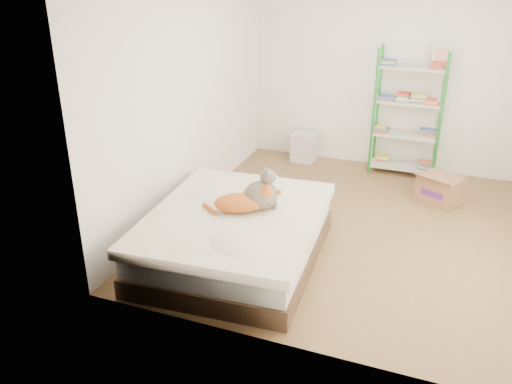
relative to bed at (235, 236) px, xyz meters
The scene contains 7 objects.
room 1.75m from the bed, 48.47° to the left, with size 3.81×4.21×2.61m.
bed is the anchor object (origin of this frame).
orange_cat 0.37m from the bed, 61.64° to the left, with size 0.57×0.31×0.23m, color orange, non-canonical shape.
grey_cat 0.53m from the bed, 42.20° to the left, with size 0.31×0.37×0.42m, color gray, non-canonical shape.
shelf_unit 3.24m from the bed, 67.12° to the left, with size 0.88×0.36×1.74m.
cardboard_box 2.79m from the bed, 50.03° to the left, with size 0.59×0.61×0.38m.
white_bin 2.90m from the bed, 93.20° to the left, with size 0.38×0.34×0.42m.
Camera 1 is at (0.95, -5.33, 2.82)m, focal length 38.00 mm.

